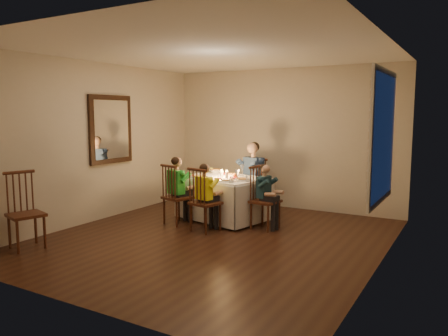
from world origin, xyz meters
The scene contains 26 objects.
ground centered at (0.00, 0.00, 0.00)m, with size 5.00×5.00×0.00m, color black.
wall_left centered at (-2.25, 0.00, 1.30)m, with size 0.02×5.00×2.60m, color #BEB5A2.
wall_right centered at (2.25, 0.00, 1.30)m, with size 0.02×5.00×2.60m, color #BEB5A2.
wall_back centered at (0.00, 2.50, 1.30)m, with size 4.50×0.02×2.60m, color #BEB5A2.
ceiling centered at (0.00, 0.00, 2.60)m, with size 5.00×5.00×0.00m, color white.
dining_table centered at (-0.45, 1.07, 0.51)m, with size 1.56×1.27×0.68m.
chair_adult centered at (-0.27, 1.76, 0.00)m, with size 0.40×0.38×0.97m, color #35190E, non-canonical shape.
chair_near_left centered at (-0.94, 0.44, 0.00)m, with size 0.40×0.38×0.97m, color #35190E, non-canonical shape.
chair_near_right centered at (-0.32, 0.29, 0.00)m, with size 0.40×0.38×0.97m, color #35190E, non-canonical shape.
chair_end centered at (0.40, 0.86, 0.00)m, with size 0.40×0.38×0.97m, color #35190E, non-canonical shape.
chair_extra centered at (-1.90, -1.61, 0.00)m, with size 0.42×0.40×1.02m, color #35190E, non-canonical shape.
adult centered at (-0.27, 1.76, 0.00)m, with size 0.47×0.43×1.27m, color navy, non-canonical shape.
child_green centered at (-0.94, 0.44, 0.00)m, with size 0.36×0.33×1.08m, color green, non-canonical shape.
child_yellow centered at (-0.32, 0.29, 0.00)m, with size 0.33×0.30×1.03m, color #FCF31B, non-canonical shape.
child_teal centered at (0.40, 0.86, 0.00)m, with size 0.32×0.29×1.00m, color #1A3741, non-canonical shape.
setting_adult centered at (-0.43, 1.34, 0.72)m, with size 0.26×0.26×0.02m, color white.
setting_green centered at (-0.82, 0.84, 0.72)m, with size 0.26×0.26×0.02m, color white.
setting_yellow centered at (-0.20, 0.73, 0.72)m, with size 0.26×0.26×0.02m, color white.
setting_teal centered at (-0.03, 0.94, 0.72)m, with size 0.26×0.26×0.02m, color white.
candle_left centered at (-0.50, 1.09, 0.76)m, with size 0.06×0.06×0.10m, color white.
candle_right centered at (-0.39, 1.06, 0.76)m, with size 0.06×0.06×0.10m, color white.
squash centered at (-0.96, 1.48, 0.76)m, with size 0.09×0.09×0.09m, color #FFFA43.
orange_fruit centered at (-0.24, 1.07, 0.75)m, with size 0.08×0.08×0.08m, color orange.
serving_bowl centered at (-0.88, 1.48, 0.74)m, with size 0.23×0.23×0.06m, color white.
wall_mirror centered at (-2.22, 0.30, 1.50)m, with size 0.06×0.95×1.15m.
window_blinds centered at (2.21, 0.10, 1.50)m, with size 0.07×1.34×1.54m.
Camera 1 is at (3.15, -5.14, 1.77)m, focal length 35.00 mm.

